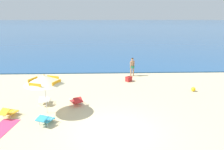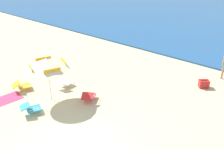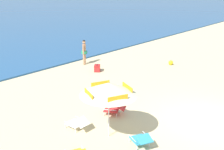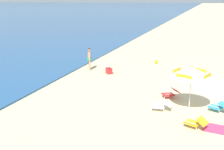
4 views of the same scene
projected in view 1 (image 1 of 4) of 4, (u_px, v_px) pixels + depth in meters
ground_plane at (116, 132)px, 9.59m from camera, size 800.00×800.00×0.00m
ocean_water at (104, 21)px, 405.91m from camera, size 800.00×800.00×0.10m
beach_umbrella_striped_main at (44, 80)px, 10.99m from camera, size 2.92×2.92×2.17m
lounge_chair_under_umbrella at (45, 119)px, 10.16m from camera, size 0.83×1.00×0.50m
lounge_chair_beside_umbrella at (9, 112)px, 10.96m from camera, size 0.83×1.02×0.53m
lounge_chair_facing_sea at (76, 101)px, 12.45m from camera, size 0.89×1.03×0.52m
lounge_chair_spare_folded at (44, 100)px, 12.57m from camera, size 0.61×0.92×0.52m
person_standing_near_shore at (132, 66)px, 18.66m from camera, size 0.43×0.40×1.63m
cooler_box at (129, 79)px, 17.20m from camera, size 0.60×0.59×0.43m
beach_ball at (193, 89)px, 14.86m from camera, size 0.31×0.31×0.31m
beach_towel at (2, 128)px, 9.88m from camera, size 1.12×1.90×0.01m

